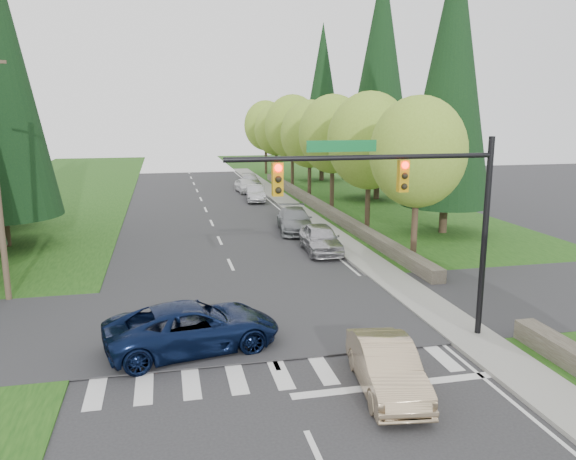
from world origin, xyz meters
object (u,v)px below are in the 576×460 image
object	(u,v)px
parked_car_d	(245,185)
parked_car_e	(251,181)
parked_car_a	(321,239)
parked_car_b	(295,220)
parked_car_c	(256,193)
sedan_champagne	(387,367)
suv_navy	(193,327)

from	to	relation	value
parked_car_d	parked_car_e	bearing A→B (deg)	68.69
parked_car_a	parked_car_e	distance (m)	27.89
parked_car_b	parked_car_c	xyz separation A→B (m)	(-0.45, 12.73, -0.04)
parked_car_b	parked_car_e	distance (m)	22.34
sedan_champagne	parked_car_b	distance (m)	21.05
suv_navy	parked_car_a	distance (m)	13.70
parked_car_c	parked_car_e	world-z (taller)	parked_car_c
parked_car_b	parked_car_e	size ratio (longest dim) A/B	1.22
parked_car_b	parked_car_c	world-z (taller)	parked_car_b
suv_navy	parked_car_e	xyz separation A→B (m)	(7.99, 39.35, -0.17)
parked_car_c	parked_car_d	size ratio (longest dim) A/B	1.10
parked_car_a	parked_car_d	size ratio (longest dim) A/B	1.17
parked_car_d	suv_navy	bearing A→B (deg)	-106.25
parked_car_a	parked_car_c	bearing A→B (deg)	94.84
parked_car_e	parked_car_b	bearing A→B (deg)	-90.09
parked_car_c	parked_car_e	bearing A→B (deg)	89.98
parked_car_b	parked_car_d	xyz separation A→B (m)	(-0.54, 18.27, -0.08)
parked_car_d	parked_car_e	distance (m)	4.22
parked_car_a	parked_car_b	bearing A→B (deg)	94.45
suv_navy	parked_car_a	xyz separation A→B (m)	(7.51, 11.46, -0.00)
sedan_champagne	parked_car_b	size ratio (longest dim) A/B	0.83
suv_navy	parked_car_b	bearing A→B (deg)	-34.64
sedan_champagne	parked_car_e	xyz separation A→B (m)	(2.94, 43.25, -0.09)
parked_car_d	parked_car_b	bearing A→B (deg)	-93.60
sedan_champagne	parked_car_b	bearing A→B (deg)	91.02
parked_car_e	parked_car_c	bearing A→B (deg)	-94.89
parked_car_a	parked_car_b	xyz separation A→B (m)	(-0.14, 5.55, -0.03)
parked_car_b	sedan_champagne	bearing A→B (deg)	-88.98
sedan_champagne	parked_car_c	bearing A→B (deg)	94.17
parked_car_a	parked_car_d	xyz separation A→B (m)	(-0.69, 23.83, -0.11)
parked_car_c	parked_car_d	distance (m)	5.54
parked_car_a	sedan_champagne	bearing A→B (deg)	-96.12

